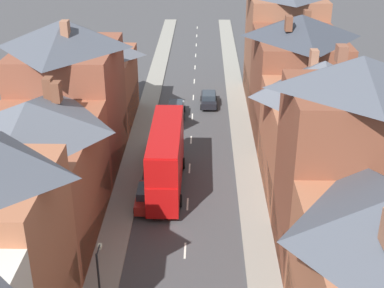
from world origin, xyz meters
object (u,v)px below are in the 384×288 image
Objects in this scene: car_near_blue at (157,148)px; car_near_silver at (209,99)px; double_decker_bus_lead at (166,157)px; street_lamp at (100,287)px; car_mid_black at (176,109)px; car_parked_right_a at (148,196)px.

car_near_blue reaches higher than car_near_silver.
double_decker_bus_lead is 16.49m from street_lamp.
car_near_silver is 35.63m from street_lamp.
car_near_blue is at bearing -110.45° from car_near_silver.
car_mid_black reaches higher than car_near_silver.
double_decker_bus_lead reaches higher than car_near_blue.
double_decker_bus_lead is 15.70m from car_mid_black.
car_mid_black is (0.01, 15.57, -1.98)m from double_decker_bus_lead.
car_mid_black is 0.71× the size of street_lamp.
street_lamp reaches higher than car_parked_right_a.
street_lamp is at bearing -99.80° from car_near_silver.
car_near_blue is 0.76× the size of street_lamp.
double_decker_bus_lead is 2.58× the size of car_parked_right_a.
car_near_silver is at bearing 79.10° from double_decker_bus_lead.
car_near_blue is 1.07× the size of car_mid_black.
double_decker_bus_lead is at bearing 81.48° from street_lamp.
double_decker_bus_lead is 1.96× the size of street_lamp.
car_parked_right_a is (-4.90, -21.68, 0.04)m from car_near_silver.
car_near_blue is 14.02m from car_near_silver.
car_near_blue is (-1.29, 5.59, -1.98)m from double_decker_bus_lead.
car_near_blue is 1.00× the size of car_parked_right_a.
car_parked_right_a is 0.76× the size of street_lamp.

